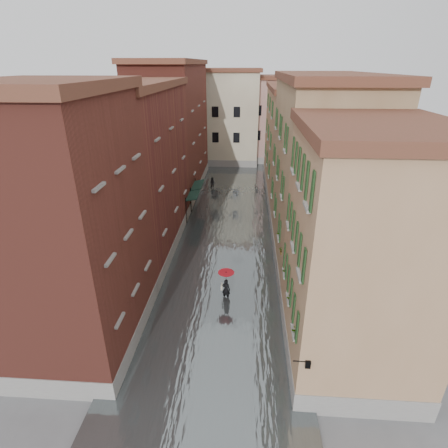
% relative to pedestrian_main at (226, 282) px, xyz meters
% --- Properties ---
extents(ground, '(120.00, 120.00, 0.00)m').
position_rel_pedestrian_main_xyz_m(ground, '(-0.53, -2.02, -1.35)').
color(ground, '#5C5C5E').
rests_on(ground, ground).
extents(floodwater, '(10.00, 60.00, 0.20)m').
position_rel_pedestrian_main_xyz_m(floodwater, '(-0.53, 10.98, -1.25)').
color(floodwater, '#52595A').
rests_on(floodwater, ground).
extents(building_left_near, '(6.00, 8.00, 13.00)m').
position_rel_pedestrian_main_xyz_m(building_left_near, '(-7.53, -4.02, 5.15)').
color(building_left_near, brown).
rests_on(building_left_near, ground).
extents(building_left_mid, '(6.00, 14.00, 12.50)m').
position_rel_pedestrian_main_xyz_m(building_left_mid, '(-7.53, 6.98, 4.90)').
color(building_left_mid, brown).
rests_on(building_left_mid, ground).
extents(building_left_far, '(6.00, 16.00, 14.00)m').
position_rel_pedestrian_main_xyz_m(building_left_far, '(-7.53, 21.98, 5.65)').
color(building_left_far, brown).
rests_on(building_left_far, ground).
extents(building_right_near, '(6.00, 8.00, 11.50)m').
position_rel_pedestrian_main_xyz_m(building_right_near, '(6.47, -4.02, 4.40)').
color(building_right_near, '#9E7651').
rests_on(building_right_near, ground).
extents(building_right_mid, '(6.00, 14.00, 13.00)m').
position_rel_pedestrian_main_xyz_m(building_right_mid, '(6.47, 6.98, 5.15)').
color(building_right_mid, '#A08461').
rests_on(building_right_mid, ground).
extents(building_right_far, '(6.00, 16.00, 11.50)m').
position_rel_pedestrian_main_xyz_m(building_right_far, '(6.47, 21.98, 4.40)').
color(building_right_far, '#9E7651').
rests_on(building_right_far, ground).
extents(building_end_cream, '(12.00, 9.00, 13.00)m').
position_rel_pedestrian_main_xyz_m(building_end_cream, '(-3.53, 35.98, 5.15)').
color(building_end_cream, beige).
rests_on(building_end_cream, ground).
extents(building_end_pink, '(10.00, 9.00, 12.00)m').
position_rel_pedestrian_main_xyz_m(building_end_pink, '(5.47, 37.98, 4.65)').
color(building_end_pink, tan).
rests_on(building_end_pink, ground).
extents(awning_near, '(1.09, 2.76, 2.80)m').
position_rel_pedestrian_main_xyz_m(awning_near, '(-4.02, 12.62, 1.11)').
color(awning_near, black).
rests_on(awning_near, ground).
extents(awning_far, '(1.09, 3.29, 2.80)m').
position_rel_pedestrian_main_xyz_m(awning_far, '(-4.01, 15.80, 1.13)').
color(awning_far, black).
rests_on(awning_far, ground).
extents(wall_lantern, '(0.71, 0.22, 0.35)m').
position_rel_pedestrian_main_xyz_m(wall_lantern, '(3.80, -8.02, 1.66)').
color(wall_lantern, black).
rests_on(wall_lantern, ground).
extents(window_planters, '(0.59, 10.52, 0.84)m').
position_rel_pedestrian_main_xyz_m(window_planters, '(3.59, -1.59, 2.16)').
color(window_planters, '#9A4932').
rests_on(window_planters, ground).
extents(pedestrian_main, '(1.07, 1.07, 2.06)m').
position_rel_pedestrian_main_xyz_m(pedestrian_main, '(0.00, 0.00, 0.00)').
color(pedestrian_main, black).
rests_on(pedestrian_main, ground).
extents(pedestrian_far, '(0.72, 0.56, 1.48)m').
position_rel_pedestrian_main_xyz_m(pedestrian_far, '(-3.03, 21.87, -0.61)').
color(pedestrian_far, black).
rests_on(pedestrian_far, ground).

